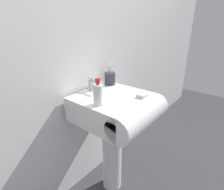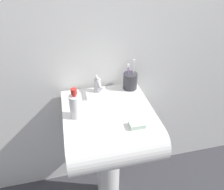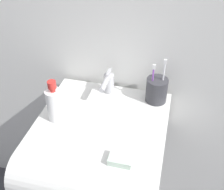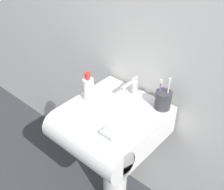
{
  "view_description": "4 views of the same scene",
  "coord_description": "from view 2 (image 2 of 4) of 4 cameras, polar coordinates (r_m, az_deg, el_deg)",
  "views": [
    {
      "loc": [
        -0.9,
        -0.75,
        1.34
      ],
      "look_at": [
        -0.02,
        -0.02,
        0.88
      ],
      "focal_mm": 28.0,
      "sensor_mm": 36.0,
      "label": 1
    },
    {
      "loc": [
        -0.19,
        -0.97,
        1.62
      ],
      "look_at": [
        0.02,
        -0.02,
        0.97
      ],
      "focal_mm": 35.0,
      "sensor_mm": 36.0,
      "label": 2
    },
    {
      "loc": [
        0.24,
        -0.78,
        1.61
      ],
      "look_at": [
        0.03,
        0.03,
        0.97
      ],
      "focal_mm": 45.0,
      "sensor_mm": 36.0,
      "label": 3
    },
    {
      "loc": [
        0.79,
        -0.93,
        1.84
      ],
      "look_at": [
        -0.03,
        0.01,
        0.94
      ],
      "focal_mm": 45.0,
      "sensor_mm": 36.0,
      "label": 4
    }
  ],
  "objects": [
    {
      "name": "soap_bottle",
      "position": [
        1.16,
        -9.51,
        -2.74
      ],
      "size": [
        0.06,
        0.06,
        0.18
      ],
      "color": "white",
      "rests_on": "sink_basin"
    },
    {
      "name": "toothbrush_cup",
      "position": [
        1.4,
        4.76,
        3.7
      ],
      "size": [
        0.09,
        0.09,
        0.2
      ],
      "color": "#38383D",
      "rests_on": "sink_basin"
    },
    {
      "name": "sink_pedestal",
      "position": [
        1.62,
        -1.0,
        -18.33
      ],
      "size": [
        0.16,
        0.16,
        0.69
      ],
      "primitive_type": "cylinder",
      "color": "white",
      "rests_on": "ground"
    },
    {
      "name": "sink_basin",
      "position": [
        1.25,
        -0.57,
        -8.48
      ],
      "size": [
        0.5,
        0.56,
        0.18
      ],
      "color": "white",
      "rests_on": "sink_pedestal"
    },
    {
      "name": "bar_soap",
      "position": [
        1.12,
        6.52,
        -7.7
      ],
      "size": [
        0.08,
        0.06,
        0.02
      ],
      "primitive_type": "cube",
      "color": "silver",
      "rests_on": "sink_basin"
    },
    {
      "name": "wall_back",
      "position": [
        1.33,
        -4.02,
        15.44
      ],
      "size": [
        5.0,
        0.05,
        2.4
      ],
      "primitive_type": "cube",
      "color": "silver",
      "rests_on": "ground"
    },
    {
      "name": "faucet",
      "position": [
        1.35,
        -3.72,
        2.7
      ],
      "size": [
        0.04,
        0.14,
        0.1
      ],
      "color": "#B7B7BC",
      "rests_on": "sink_basin"
    }
  ]
}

